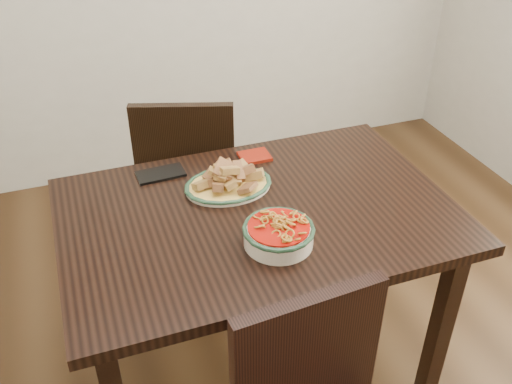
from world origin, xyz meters
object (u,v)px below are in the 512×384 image
object	(u,v)px
noodle_bowl	(279,232)
smartphone	(161,174)
dining_table	(258,231)
fish_plate	(228,177)
chair_far	(189,174)

from	to	relation	value
noodle_bowl	smartphone	distance (m)	0.58
dining_table	fish_plate	xyz separation A→B (m)	(-0.05, 0.16, 0.13)
fish_plate	smartphone	bearing A→B (deg)	141.03
smartphone	fish_plate	bearing A→B (deg)	-41.66
chair_far	noodle_bowl	bearing A→B (deg)	113.07
fish_plate	noodle_bowl	xyz separation A→B (m)	(0.05, -0.35, -0.00)
dining_table	smartphone	distance (m)	0.43
fish_plate	smartphone	size ratio (longest dim) A/B	1.76
dining_table	chair_far	bearing A→B (deg)	96.45
dining_table	smartphone	xyz separation A→B (m)	(-0.26, 0.33, 0.09)
dining_table	chair_far	xyz separation A→B (m)	(-0.08, 0.70, -0.16)
fish_plate	noodle_bowl	world-z (taller)	fish_plate
fish_plate	smartphone	xyz separation A→B (m)	(-0.21, 0.17, -0.04)
fish_plate	noodle_bowl	bearing A→B (deg)	-81.43
noodle_bowl	smartphone	xyz separation A→B (m)	(-0.26, 0.51, -0.04)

